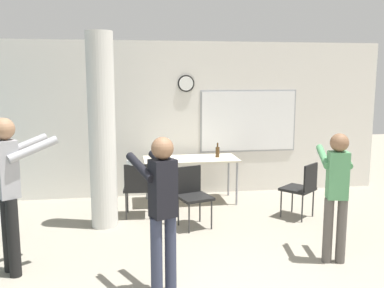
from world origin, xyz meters
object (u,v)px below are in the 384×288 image
bottle_on_table (218,152)px  person_watching_back (10,184)px  folding_table (191,161)px  chair_table_left (138,186)px  chair_mid_room (302,186)px  person_playing_side (336,187)px  person_playing_front (162,203)px  chair_table_front (192,192)px

bottle_on_table → person_watching_back: (-2.84, -2.42, 0.15)m
folding_table → chair_table_left: bearing=-143.4°
chair_mid_room → person_watching_back: bearing=-161.9°
chair_table_left → person_watching_back: 2.28m
bottle_on_table → folding_table: bearing=-177.0°
folding_table → person_playing_side: person_playing_side is taller
person_watching_back → chair_mid_room: bearing=18.1°
chair_table_left → person_watching_back: person_watching_back is taller
person_playing_side → chair_table_left: bearing=138.7°
folding_table → person_watching_back: size_ratio=0.92×
bottle_on_table → chair_table_left: (-1.41, -0.72, -0.37)m
chair_table_left → person_watching_back: size_ratio=0.50×
bottle_on_table → person_playing_front: 3.36m
bottle_on_table → person_watching_back: bearing=-139.6°
chair_mid_room → chair_table_front: same height
chair_mid_room → chair_table_left: same height
bottle_on_table → chair_mid_room: (1.09, -1.14, -0.37)m
chair_table_left → bottle_on_table: bearing=27.0°
person_playing_side → folding_table: bearing=116.1°
folding_table → person_playing_front: bearing=-103.9°
bottle_on_table → chair_table_front: bottle_on_table is taller
chair_mid_room → person_playing_side: (-0.26, -1.55, 0.40)m
chair_table_left → person_playing_front: person_playing_front is taller
bottle_on_table → chair_table_front: (-0.64, -1.22, -0.37)m
folding_table → person_playing_front: (-0.77, -3.09, 0.22)m
chair_table_front → person_playing_side: 2.11m
chair_table_left → person_watching_back: bearing=-130.0°
bottle_on_table → person_watching_back: size_ratio=0.15×
folding_table → chair_table_front: bearing=-97.6°
folding_table → chair_table_front: 1.23m
person_playing_front → person_playing_side: 2.11m
chair_mid_room → person_playing_front: size_ratio=0.54×
folding_table → chair_table_front: (-0.16, -1.20, -0.21)m
chair_mid_room → chair_table_front: bearing=-177.1°
bottle_on_table → chair_table_left: bearing=-153.0°
person_playing_front → person_playing_side: bearing=11.7°
chair_mid_room → chair_table_front: (-1.72, -0.09, 0.00)m
folding_table → person_watching_back: 3.38m
person_playing_front → person_playing_side: size_ratio=1.04×
bottle_on_table → chair_table_left: bottle_on_table is taller
chair_mid_room → person_playing_front: (-2.33, -1.98, 0.44)m
chair_mid_room → person_playing_front: 3.09m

